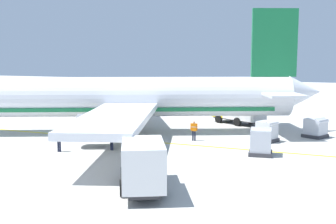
{
  "coord_description": "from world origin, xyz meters",
  "views": [
    {
      "loc": [
        -6.2,
        2.8,
        7.38
      ],
      "look_at": [
        30.04,
        17.22,
        2.19
      ],
      "focal_mm": 44.96,
      "sensor_mm": 36.0,
      "label": 1
    }
  ],
  "objects": [
    {
      "name": "service_truck_fuel",
      "position": [
        38.93,
        12.47,
        1.53
      ],
      "size": [
        4.92,
        6.41,
        2.72
      ],
      "color": "yellow",
      "rests_on": "ground"
    },
    {
      "name": "crew_loader_left",
      "position": [
        28.41,
        14.12,
        1.05
      ],
      "size": [
        0.29,
        0.62,
        1.77
      ],
      "color": "#191E33",
      "rests_on": "ground"
    },
    {
      "name": "cargo_container_far",
      "position": [
        30.37,
        8.1,
        0.89
      ],
      "size": [
        2.16,
        2.16,
        1.89
      ],
      "color": "#333338",
      "rests_on": "ground"
    },
    {
      "name": "crew_loader_right",
      "position": [
        22.43,
        18.99,
        0.99
      ],
      "size": [
        0.39,
        0.59,
        1.68
      ],
      "color": "#191E33",
      "rests_on": "ground"
    },
    {
      "name": "crew_marshaller",
      "position": [
        20.38,
        22.48,
        1.02
      ],
      "size": [
        0.23,
        0.63,
        1.73
      ],
      "color": "#191E33",
      "rests_on": "ground"
    },
    {
      "name": "apron_guide_line",
      "position": [
        26.51,
        18.47,
        0.01
      ],
      "size": [
        0.3,
        60.0,
        0.01
      ],
      "primitive_type": "cube",
      "color": "yellow",
      "rests_on": "ground"
    },
    {
      "name": "airliner_foreground",
      "position": [
        29.08,
        22.95,
        3.39
      ],
      "size": [
        33.17,
        39.39,
        11.9
      ],
      "color": "silver",
      "rests_on": "ground"
    },
    {
      "name": "service_truck_baggage",
      "position": [
        14.15,
        12.4,
        1.59
      ],
      "size": [
        6.12,
        4.55,
        2.9
      ],
      "color": "silver",
      "rests_on": "ground"
    },
    {
      "name": "cargo_container_near",
      "position": [
        25.08,
        7.76,
        0.99
      ],
      "size": [
        1.9,
        1.9,
        2.08
      ],
      "color": "#333338",
      "rests_on": "ground"
    },
    {
      "name": "cargo_container_mid",
      "position": [
        33.96,
        4.25,
        0.87
      ],
      "size": [
        2.43,
        2.43,
        1.86
      ],
      "color": "#333338",
      "rests_on": "ground"
    }
  ]
}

